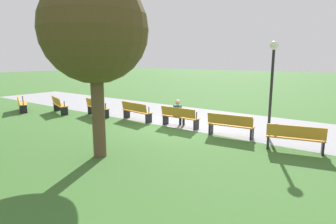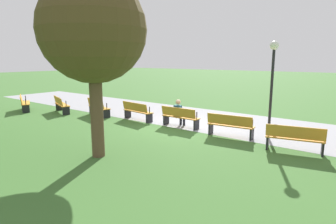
{
  "view_description": "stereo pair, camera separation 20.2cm",
  "coord_description": "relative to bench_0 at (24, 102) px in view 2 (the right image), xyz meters",
  "views": [
    {
      "loc": [
        6.8,
        -10.03,
        2.93
      ],
      "look_at": [
        0.0,
        -0.9,
        0.8
      ],
      "focal_mm": 30.42,
      "sensor_mm": 36.0,
      "label": 1
    },
    {
      "loc": [
        6.97,
        -9.9,
        2.93
      ],
      "look_at": [
        0.0,
        -0.9,
        0.8
      ],
      "focal_mm": 30.42,
      "sensor_mm": 36.0,
      "label": 2
    }
  ],
  "objects": [
    {
      "name": "bench_1",
      "position": [
        2.25,
        0.93,
        0.0
      ],
      "size": [
        1.79,
        1.02,
        0.89
      ],
      "rotation": [
        0.0,
        0.0,
        -0.34
      ],
      "color": "orange",
      "rests_on": "ground"
    },
    {
      "name": "bench_0",
      "position": [
        0.0,
        0.0,
        0.0
      ],
      "size": [
        1.76,
        1.18,
        0.89
      ],
      "rotation": [
        0.0,
        0.0,
        -0.45
      ],
      "color": "orange",
      "rests_on": "ground"
    },
    {
      "name": "bench_4",
      "position": [
        9.41,
        2.15,
        0.0
      ],
      "size": [
        1.73,
        0.47,
        0.89
      ],
      "color": "orange",
      "rests_on": "ground"
    },
    {
      "name": "ground_plane",
      "position": [
        9.41,
        2.22,
        -0.47
      ],
      "size": [
        120.0,
        120.0,
        0.0
      ],
      "primitive_type": "plane",
      "color": "#3D6B2D"
    },
    {
      "name": "person_seated",
      "position": [
        9.26,
        2.29,
        0.16
      ],
      "size": [
        0.32,
        0.52,
        1.2
      ],
      "color": "navy",
      "rests_on": "ground"
    },
    {
      "name": "path_paving",
      "position": [
        9.41,
        4.35,
        -0.47
      ],
      "size": [
        33.84,
        4.88,
        0.01
      ],
      "primitive_type": "cube",
      "color": "#939399",
      "rests_on": "ground"
    },
    {
      "name": "bench_5",
      "position": [
        11.84,
        2.01,
        0.0
      ],
      "size": [
        1.77,
        0.66,
        0.89
      ],
      "rotation": [
        0.0,
        0.0,
        0.11
      ],
      "color": "orange",
      "rests_on": "ground"
    },
    {
      "name": "bench_2",
      "position": [
        4.58,
        1.61,
        0.0
      ],
      "size": [
        1.79,
        0.85,
        0.89
      ],
      "rotation": [
        0.0,
        0.0,
        -0.23
      ],
      "color": "orange",
      "rests_on": "ground"
    },
    {
      "name": "tree_0",
      "position": [
        9.59,
        -2.4,
        3.25
      ],
      "size": [
        3.07,
        3.07,
        5.29
      ],
      "color": "brown",
      "rests_on": "ground"
    },
    {
      "name": "lamp_post",
      "position": [
        13.03,
        2.82,
        2.05
      ],
      "size": [
        0.32,
        0.32,
        3.56
      ],
      "color": "black",
      "rests_on": "ground"
    },
    {
      "name": "bench_3",
      "position": [
        6.98,
        2.01,
        0.0
      ],
      "size": [
        1.77,
        0.66,
        0.89
      ],
      "rotation": [
        0.0,
        0.0,
        -0.11
      ],
      "color": "orange",
      "rests_on": "ground"
    },
    {
      "name": "bench_6",
      "position": [
        14.24,
        1.61,
        0.0
      ],
      "size": [
        1.79,
        0.85,
        0.89
      ],
      "rotation": [
        0.0,
        0.0,
        0.23
      ],
      "color": "orange",
      "rests_on": "ground"
    }
  ]
}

